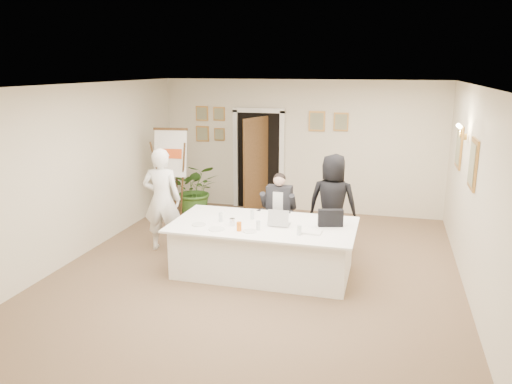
{
  "coord_description": "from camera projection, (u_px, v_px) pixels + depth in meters",
  "views": [
    {
      "loc": [
        1.85,
        -6.92,
        3.06
      ],
      "look_at": [
        -0.19,
        0.6,
        1.09
      ],
      "focal_mm": 35.0,
      "sensor_mm": 36.0,
      "label": 1
    }
  ],
  "objects": [
    {
      "name": "floor",
      "position": [
        257.0,
        271.0,
        7.69
      ],
      "size": [
        7.0,
        7.0,
        0.0
      ],
      "primitive_type": "plane",
      "color": "brown",
      "rests_on": "ground"
    },
    {
      "name": "ceiling",
      "position": [
        258.0,
        85.0,
        7.0
      ],
      "size": [
        6.0,
        7.0,
        0.02
      ],
      "primitive_type": "cube",
      "color": "white",
      "rests_on": "wall_back"
    },
    {
      "name": "wall_back",
      "position": [
        300.0,
        147.0,
        10.62
      ],
      "size": [
        6.0,
        0.1,
        2.8
      ],
      "primitive_type": "cube",
      "color": "beige",
      "rests_on": "floor"
    },
    {
      "name": "wall_front",
      "position": [
        147.0,
        276.0,
        4.07
      ],
      "size": [
        6.0,
        0.1,
        2.8
      ],
      "primitive_type": "cube",
      "color": "beige",
      "rests_on": "floor"
    },
    {
      "name": "wall_left",
      "position": [
        80.0,
        171.0,
        8.11
      ],
      "size": [
        0.1,
        7.0,
        2.8
      ],
      "primitive_type": "cube",
      "color": "beige",
      "rests_on": "floor"
    },
    {
      "name": "wall_right",
      "position": [
        476.0,
        196.0,
        6.59
      ],
      "size": [
        0.1,
        7.0,
        2.8
      ],
      "primitive_type": "cube",
      "color": "beige",
      "rests_on": "floor"
    },
    {
      "name": "doorway",
      "position": [
        258.0,
        162.0,
        10.77
      ],
      "size": [
        1.14,
        0.86,
        2.2
      ],
      "color": "black",
      "rests_on": "floor"
    },
    {
      "name": "pictures_back_wall",
      "position": [
        263.0,
        124.0,
        10.69
      ],
      "size": [
        3.4,
        0.06,
        0.8
      ],
      "primitive_type": null,
      "color": "#B9843F",
      "rests_on": "wall_back"
    },
    {
      "name": "pictures_right_wall",
      "position": [
        465.0,
        154.0,
        7.63
      ],
      "size": [
        0.06,
        2.2,
        0.8
      ],
      "primitive_type": null,
      "color": "#B9843F",
      "rests_on": "wall_right"
    },
    {
      "name": "wall_sconce",
      "position": [
        462.0,
        131.0,
        7.56
      ],
      "size": [
        0.2,
        0.3,
        0.24
      ],
      "primitive_type": null,
      "color": "#BC8F3C",
      "rests_on": "wall_right"
    },
    {
      "name": "conference_table",
      "position": [
        263.0,
        248.0,
        7.55
      ],
      "size": [
        2.74,
        1.46,
        0.78
      ],
      "color": "white",
      "rests_on": "floor"
    },
    {
      "name": "seated_man",
      "position": [
        279.0,
        211.0,
        8.45
      ],
      "size": [
        0.67,
        0.7,
        1.34
      ],
      "primitive_type": null,
      "rotation": [
        0.0,
        0.0,
        -0.16
      ],
      "color": "black",
      "rests_on": "floor"
    },
    {
      "name": "flip_chart",
      "position": [
        173.0,
        179.0,
        9.98
      ],
      "size": [
        0.66,
        0.45,
        1.86
      ],
      "color": "#3A2712",
      "rests_on": "floor"
    },
    {
      "name": "standing_man",
      "position": [
        162.0,
        200.0,
        8.4
      ],
      "size": [
        0.71,
        0.53,
        1.76
      ],
      "primitive_type": "imported",
      "rotation": [
        0.0,
        0.0,
        3.32
      ],
      "color": "white",
      "rests_on": "floor"
    },
    {
      "name": "standing_woman",
      "position": [
        333.0,
        203.0,
        8.32
      ],
      "size": [
        0.85,
        0.59,
        1.67
      ],
      "primitive_type": "imported",
      "rotation": [
        0.0,
        0.0,
        3.07
      ],
      "color": "black",
      "rests_on": "floor"
    },
    {
      "name": "potted_palm",
      "position": [
        196.0,
        190.0,
        10.4
      ],
      "size": [
        1.18,
        1.08,
        1.13
      ],
      "primitive_type": "imported",
      "rotation": [
        0.0,
        0.0,
        0.23
      ],
      "color": "#345E1F",
      "rests_on": "floor"
    },
    {
      "name": "laptop",
      "position": [
        280.0,
        216.0,
        7.37
      ],
      "size": [
        0.31,
        0.34,
        0.28
      ],
      "primitive_type": null,
      "rotation": [
        0.0,
        0.0,
        -0.0
      ],
      "color": "#B7BABC",
      "rests_on": "conference_table"
    },
    {
      "name": "laptop_bag",
      "position": [
        331.0,
        218.0,
        7.3
      ],
      "size": [
        0.38,
        0.19,
        0.26
      ],
      "primitive_type": "cube",
      "rotation": [
        0.0,
        0.0,
        0.26
      ],
      "color": "black",
      "rests_on": "conference_table"
    },
    {
      "name": "paper_stack",
      "position": [
        312.0,
        232.0,
        7.03
      ],
      "size": [
        0.29,
        0.21,
        0.03
      ],
      "primitive_type": "cube",
      "rotation": [
        0.0,
        0.0,
        -0.07
      ],
      "color": "white",
      "rests_on": "conference_table"
    },
    {
      "name": "plate_left",
      "position": [
        199.0,
        225.0,
        7.39
      ],
      "size": [
        0.23,
        0.23,
        0.01
      ],
      "primitive_type": "cylinder",
      "rotation": [
        0.0,
        0.0,
        0.1
      ],
      "color": "white",
      "rests_on": "conference_table"
    },
    {
      "name": "plate_mid",
      "position": [
        216.0,
        229.0,
        7.18
      ],
      "size": [
        0.29,
        0.29,
        0.01
      ],
      "primitive_type": "cylinder",
      "rotation": [
        0.0,
        0.0,
        0.28
      ],
      "color": "white",
      "rests_on": "conference_table"
    },
    {
      "name": "plate_near",
      "position": [
        250.0,
        231.0,
        7.09
      ],
      "size": [
        0.22,
        0.22,
        0.01
      ],
      "primitive_type": "cylinder",
      "rotation": [
        0.0,
        0.0,
        0.12
      ],
      "color": "white",
      "rests_on": "conference_table"
    },
    {
      "name": "glass_a",
      "position": [
        221.0,
        217.0,
        7.53
      ],
      "size": [
        0.08,
        0.08,
        0.14
      ],
      "primitive_type": "cylinder",
      "rotation": [
        0.0,
        0.0,
        -0.34
      ],
      "color": "silver",
      "rests_on": "conference_table"
    },
    {
      "name": "glass_b",
      "position": [
        258.0,
        225.0,
        7.14
      ],
      "size": [
        0.07,
        0.07,
        0.14
      ],
      "primitive_type": "cylinder",
      "rotation": [
        0.0,
        0.0,
        0.23
      ],
      "color": "silver",
      "rests_on": "conference_table"
    },
    {
      "name": "glass_c",
      "position": [
        299.0,
        230.0,
        6.94
      ],
      "size": [
        0.08,
        0.08,
        0.14
      ],
      "primitive_type": "cylinder",
      "rotation": [
        0.0,
        0.0,
        -0.17
      ],
      "color": "silver",
      "rests_on": "conference_table"
    },
    {
      "name": "glass_d",
      "position": [
        252.0,
        214.0,
        7.67
      ],
      "size": [
        0.07,
        0.07,
        0.14
      ],
      "primitive_type": "cylinder",
      "rotation": [
        0.0,
        0.0,
        -0.31
      ],
      "color": "silver",
      "rests_on": "conference_table"
    },
    {
      "name": "oj_glass",
      "position": [
        239.0,
        226.0,
        7.11
      ],
      "size": [
        0.09,
        0.09,
        0.13
      ],
      "primitive_type": "cylinder",
      "rotation": [
        0.0,
        0.0,
        -0.28
      ],
      "color": "orange",
      "rests_on": "conference_table"
    },
    {
      "name": "steel_jug",
      "position": [
        232.0,
        222.0,
        7.35
      ],
      "size": [
        0.1,
        0.1,
        0.11
      ],
      "primitive_type": "cylinder",
      "rotation": [
        0.0,
        0.0,
        0.18
      ],
      "color": "silver",
      "rests_on": "conference_table"
    }
  ]
}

